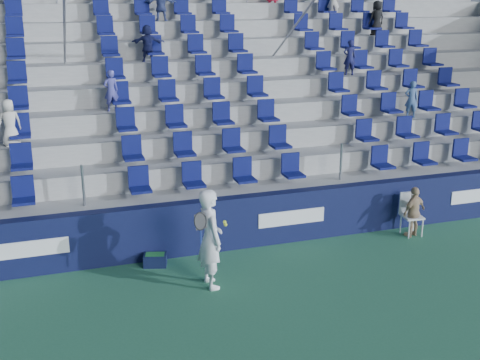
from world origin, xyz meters
The scene contains 7 objects.
ground centered at (0.00, 0.00, 0.00)m, with size 70.00×70.00×0.00m, color #2E6D4A.
sponsor_wall centered at (0.00, 3.15, 0.60)m, with size 24.00×0.32×1.20m.
grandstand centered at (-0.01, 8.24, 2.13)m, with size 24.00×8.17×6.63m.
tennis_player centered at (-0.82, 1.53, 1.00)m, with size 0.69×0.76×1.99m.
line_judge_chair centered at (4.40, 2.66, 0.58)m, with size 0.48×0.50×1.01m.
line_judge centered at (4.40, 2.50, 0.61)m, with size 0.71×0.30×1.21m, color tan.
ball_bin centered at (-1.70, 2.75, 0.15)m, with size 0.54×0.43×0.27m.
Camera 1 is at (-3.58, -8.81, 5.51)m, focal length 45.00 mm.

